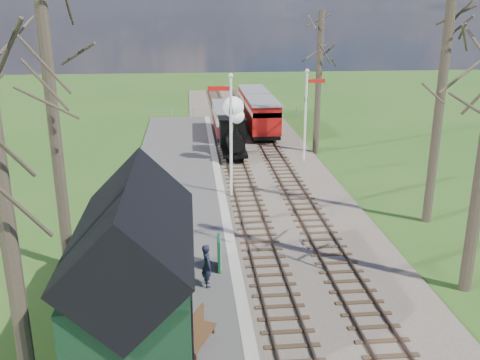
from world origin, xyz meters
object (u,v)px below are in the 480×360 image
(semaphore_near, at_px, (230,127))
(coach, at_px, (227,119))
(red_carriage_a, at_px, (262,117))
(bench, at_px, (196,332))
(locomotive, at_px, (233,130))
(person, at_px, (207,265))
(semaphore_far, at_px, (307,109))
(red_carriage_b, at_px, (253,104))
(sign_board, at_px, (219,253))
(station_shed, at_px, (135,271))

(semaphore_near, relative_size, coach, 0.98)
(red_carriage_a, height_order, bench, red_carriage_a)
(coach, relative_size, red_carriage_a, 1.21)
(locomotive, distance_m, person, 16.52)
(semaphore_far, bearing_deg, locomotive, 166.38)
(coach, height_order, bench, coach)
(locomotive, relative_size, red_carriage_b, 0.75)
(bench, bearing_deg, red_carriage_b, 80.26)
(semaphore_far, distance_m, person, 16.83)
(locomotive, height_order, coach, locomotive)
(locomotive, xyz_separation_m, red_carriage_a, (2.61, 5.69, -0.32))
(red_carriage_b, distance_m, sign_board, 26.71)
(locomotive, xyz_separation_m, coach, (0.01, 6.06, -0.49))
(locomotive, height_order, red_carriage_b, locomotive)
(semaphore_far, height_order, bench, semaphore_far)
(station_shed, distance_m, semaphore_far, 20.01)
(bench, bearing_deg, station_shed, 160.73)
(red_carriage_a, relative_size, bench, 3.37)
(locomotive, bearing_deg, red_carriage_b, 76.87)
(locomotive, relative_size, coach, 0.63)
(red_carriage_b, bearing_deg, coach, -116.85)
(bench, relative_size, person, 1.04)
(sign_board, bearing_deg, coach, 85.21)
(coach, bearing_deg, station_shed, -99.71)
(coach, height_order, red_carriage_b, red_carriage_b)
(red_carriage_a, xyz_separation_m, bench, (-5.29, -25.32, -0.93))
(red_carriage_b, bearing_deg, sign_board, -99.44)
(red_carriage_a, bearing_deg, person, -102.41)
(locomotive, xyz_separation_m, red_carriage_b, (2.61, 11.19, -0.32))
(coach, relative_size, bench, 4.07)
(person, bearing_deg, sign_board, -30.71)
(semaphore_far, relative_size, person, 3.80)
(station_shed, xyz_separation_m, semaphore_far, (8.67, 18.00, 1.08))
(semaphore_near, bearing_deg, locomotive, 83.88)
(station_shed, bearing_deg, person, 53.01)
(station_shed, xyz_separation_m, sign_board, (2.52, 3.92, -1.46))
(coach, height_order, person, coach)
(semaphore_far, bearing_deg, station_shed, -115.72)
(red_carriage_a, distance_m, person, 22.57)
(person, bearing_deg, bench, 163.07)
(semaphore_near, xyz_separation_m, red_carriage_b, (3.37, 18.26, -2.08))
(red_carriage_a, xyz_separation_m, person, (-4.85, -22.04, -0.59))
(semaphore_far, xyz_separation_m, sign_board, (-6.15, -14.08, -2.54))
(locomotive, relative_size, person, 2.64)
(locomotive, relative_size, red_carriage_a, 0.75)
(semaphore_near, bearing_deg, bench, -98.70)
(semaphore_near, height_order, person, semaphore_near)
(semaphore_far, distance_m, locomotive, 4.75)
(person, bearing_deg, semaphore_near, -18.31)
(station_shed, xyz_separation_m, coach, (4.30, 25.12, -0.90))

